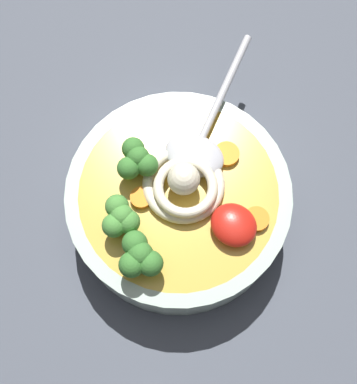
{
  "coord_description": "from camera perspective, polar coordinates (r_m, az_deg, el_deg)",
  "views": [
    {
      "loc": [
        11.66,
        -10.43,
        55.66
      ],
      "look_at": [
        1.13,
        1.84,
        9.5
      ],
      "focal_mm": 46.89,
      "sensor_mm": 36.0,
      "label": 1
    }
  ],
  "objects": [
    {
      "name": "broccoli_floret_right",
      "position": [
        0.46,
        -6.54,
        -2.97
      ],
      "size": [
        4.37,
        3.76,
        3.45
      ],
      "color": "#7A9E60",
      "rests_on": "soup_bowl"
    },
    {
      "name": "carrot_slice_center",
      "position": [
        0.48,
        8.85,
        -3.06
      ],
      "size": [
        2.41,
        2.41,
        0.64
      ],
      "primitive_type": "cylinder",
      "color": "orange",
      "rests_on": "soup_bowl"
    },
    {
      "name": "carrot_slice_front",
      "position": [
        0.48,
        -4.26,
        -0.66
      ],
      "size": [
        2.15,
        2.15,
        0.69
      ],
      "primitive_type": "cylinder",
      "color": "orange",
      "rests_on": "soup_bowl"
    },
    {
      "name": "noodle_pile",
      "position": [
        0.48,
        0.65,
        0.94
      ],
      "size": [
        8.85,
        8.68,
        3.56
      ],
      "color": "beige",
      "rests_on": "soup_bowl"
    },
    {
      "name": "table_slab",
      "position": [
        0.56,
        -2.1,
        -3.32
      ],
      "size": [
        118.52,
        118.52,
        3.05
      ],
      "primitive_type": "cube",
      "color": "#474C56",
      "rests_on": "ground"
    },
    {
      "name": "carrot_slice_near_spoon",
      "position": [
        0.5,
        5.48,
        4.3
      ],
      "size": [
        2.57,
        2.57,
        0.62
      ],
      "primitive_type": "cylinder",
      "color": "orange",
      "rests_on": "soup_bowl"
    },
    {
      "name": "broccoli_floret_rear",
      "position": [
        0.45,
        -4.48,
        -7.32
      ],
      "size": [
        4.6,
        3.96,
        3.64
      ],
      "color": "#7A9E60",
      "rests_on": "soup_bowl"
    },
    {
      "name": "soup_bowl",
      "position": [
        0.52,
        -0.0,
        -1.14
      ],
      "size": [
        22.37,
        22.37,
        6.46
      ],
      "color": "#9EB2A3",
      "rests_on": "table_slab"
    },
    {
      "name": "broccoli_floret_beside_chili",
      "position": [
        0.48,
        -4.72,
        3.72
      ],
      "size": [
        4.32,
        3.71,
        3.41
      ],
      "color": "#7A9E60",
      "rests_on": "soup_bowl"
    },
    {
      "name": "soup_spoon",
      "position": [
        0.5,
        2.41,
        5.58
      ],
      "size": [
        8.37,
        17.43,
        1.6
      ],
      "rotation": [
        0.0,
        0.0,
        1.87
      ],
      "color": "#B7B7BC",
      "rests_on": "soup_bowl"
    },
    {
      "name": "chili_sauce_dollop",
      "position": [
        0.47,
        6.3,
        -3.74
      ],
      "size": [
        4.51,
        4.06,
        2.03
      ],
      "primitive_type": "ellipsoid",
      "color": "red",
      "rests_on": "soup_bowl"
    }
  ]
}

